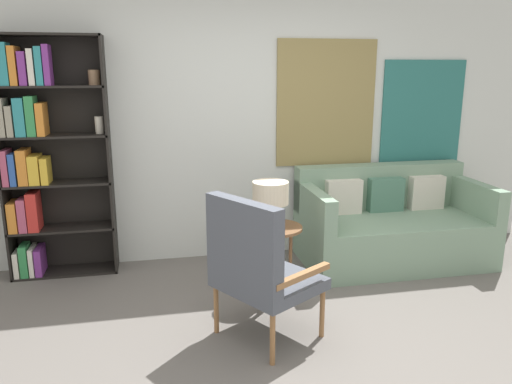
# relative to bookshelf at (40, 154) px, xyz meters

# --- Properties ---
(ground_plane) EXTENTS (14.00, 14.00, 0.00)m
(ground_plane) POSITION_rel_bookshelf_xyz_m (1.81, -1.85, -1.13)
(ground_plane) COLOR #66605B
(wall_back) EXTENTS (6.40, 0.08, 2.70)m
(wall_back) POSITION_rel_bookshelf_xyz_m (1.86, 0.18, 0.22)
(wall_back) COLOR silver
(wall_back) RESTS_ON ground_plane
(bookshelf) EXTENTS (0.93, 0.30, 2.15)m
(bookshelf) POSITION_rel_bookshelf_xyz_m (0.00, 0.00, 0.00)
(bookshelf) COLOR black
(bookshelf) RESTS_ON ground_plane
(armchair) EXTENTS (0.84, 0.86, 1.04)m
(armchair) POSITION_rel_bookshelf_xyz_m (1.62, -1.55, -0.55)
(armchair) COLOR olive
(armchair) RESTS_ON ground_plane
(couch) EXTENTS (1.78, 0.94, 0.91)m
(couch) POSITION_rel_bookshelf_xyz_m (3.25, -0.30, -0.79)
(couch) COLOR gray
(couch) RESTS_ON ground_plane
(side_table) EXTENTS (0.48, 0.48, 0.55)m
(side_table) POSITION_rel_bookshelf_xyz_m (1.97, -0.69, -0.65)
(side_table) COLOR brown
(side_table) RESTS_ON ground_plane
(table_lamp) EXTENTS (0.30, 0.30, 0.40)m
(table_lamp) POSITION_rel_bookshelf_xyz_m (1.92, -0.71, -0.33)
(table_lamp) COLOR #A59E93
(table_lamp) RESTS_ON side_table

